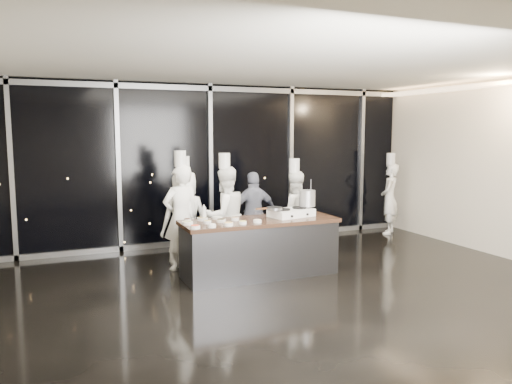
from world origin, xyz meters
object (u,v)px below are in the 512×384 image
stove (291,213)px  stock_pot (307,198)px  chef_far_left (181,216)px  chef_right (294,213)px  frying_pan (274,208)px  demo_counter (260,247)px  guest (254,213)px  chef_left (185,217)px  chef_center (225,215)px  chef_side (390,198)px

stove → stock_pot: stock_pot is taller
chef_far_left → chef_right: size_ratio=1.10×
chef_right → frying_pan: bearing=59.0°
stock_pot → chef_right: bearing=76.6°
demo_counter → guest: size_ratio=1.61×
chef_left → chef_far_left: bearing=54.5°
stove → guest: guest is taller
demo_counter → frying_pan: size_ratio=5.31×
demo_counter → stove: 0.77m
stove → chef_center: chef_center is taller
stove → chef_right: bearing=49.1°
guest → demo_counter: bearing=73.7°
demo_counter → guest: guest is taller
stove → demo_counter: bearing=173.1°
chef_center → frying_pan: bearing=109.2°
chef_center → chef_right: size_ratio=1.07×
chef_left → chef_center: chef_center is taller
stove → chef_side: (3.36, 1.82, -0.16)m
chef_left → chef_center: 0.68m
chef_center → chef_side: chef_center is taller
stove → frying_pan: size_ratio=1.63×
stove → chef_side: 3.82m
guest → chef_right: 0.74m
stove → chef_center: size_ratio=0.40×
stove → chef_left: 1.81m
demo_counter → chef_far_left: bearing=141.2°
demo_counter → stove: (0.58, 0.05, 0.51)m
stove → stock_pot: size_ratio=2.85×
chef_far_left → chef_center: bearing=168.8°
frying_pan → demo_counter: bearing=162.3°
stove → chef_center: (-0.86, 0.79, -0.12)m
chef_right → chef_left: bearing=8.5°
demo_counter → stock_pot: stock_pot is taller
frying_pan → stock_pot: size_ratio=1.75×
frying_pan → chef_right: chef_right is taller
frying_pan → chef_far_left: bearing=134.4°
chef_left → chef_side: bearing=-176.8°
demo_counter → frying_pan: bearing=-6.3°
stove → stock_pot: bearing=-0.8°
stove → chef_far_left: bearing=142.5°
demo_counter → chef_right: size_ratio=1.38×
frying_pan → stock_pot: 0.69m
stove → chef_center: bearing=125.9°
stove → frying_pan: frying_pan is taller
stove → stock_pot: 0.39m
chef_right → chef_side: (2.83, 0.88, 0.02)m
demo_counter → frying_pan: (0.23, -0.03, 0.61)m
chef_far_left → chef_left: bearing=-130.2°
stock_pot → chef_side: 3.53m
stock_pot → chef_far_left: 2.09m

